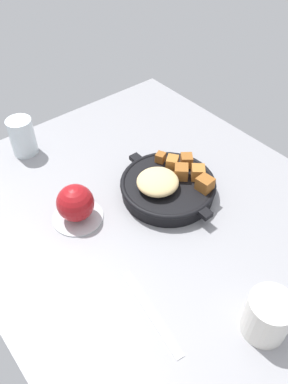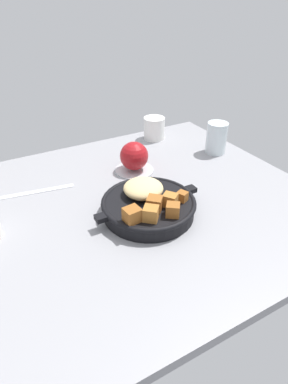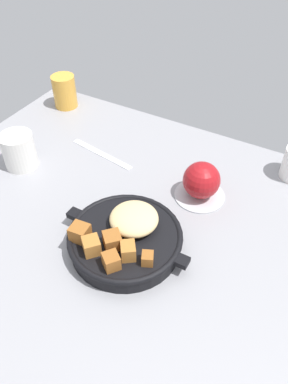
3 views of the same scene
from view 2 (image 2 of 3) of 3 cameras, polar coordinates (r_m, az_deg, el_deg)
ground_plane at (r=81.85cm, az=-4.21°, el=-3.13°), size 100.09×79.54×2.40cm
cast_iron_skillet at (r=76.77cm, az=0.77°, el=-2.10°), size 26.85×22.55×7.21cm
saucer_plate at (r=96.45cm, az=-1.71°, el=3.99°), size 11.49×11.49×0.60cm
red_apple at (r=94.39cm, az=-1.76°, el=6.37°), size 8.31×8.31×8.31cm
butter_knife at (r=90.80cm, az=-18.29°, el=0.12°), size 19.38×4.62×0.36cm
water_glass_tall at (r=108.07cm, az=12.64°, el=9.28°), size 6.56×6.56×10.09cm
white_creamer_pitcher at (r=116.45cm, az=1.80°, el=11.14°), size 7.32×7.32×7.73cm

